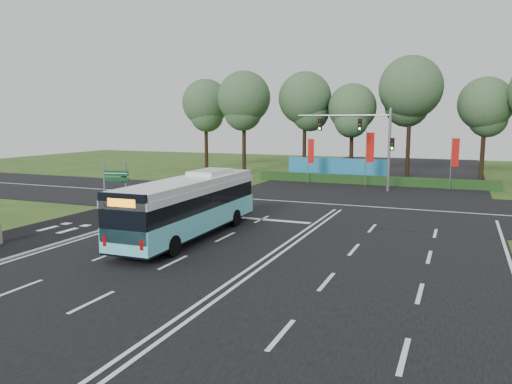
% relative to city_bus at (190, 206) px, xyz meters
% --- Properties ---
extents(ground, '(120.00, 120.00, 0.00)m').
position_rel_city_bus_xyz_m(ground, '(5.01, 0.58, -1.65)').
color(ground, '#2A4B19').
rests_on(ground, ground).
extents(road_main, '(20.00, 120.00, 0.04)m').
position_rel_city_bus_xyz_m(road_main, '(5.01, 0.58, -1.63)').
color(road_main, black).
rests_on(road_main, ground).
extents(road_cross, '(120.00, 14.00, 0.05)m').
position_rel_city_bus_xyz_m(road_cross, '(5.01, 12.58, -1.62)').
color(road_cross, black).
rests_on(road_cross, ground).
extents(bike_path, '(5.00, 18.00, 0.06)m').
position_rel_city_bus_xyz_m(bike_path, '(-7.49, -2.42, -1.62)').
color(bike_path, black).
rests_on(bike_path, ground).
extents(kerb_strip, '(0.25, 18.00, 0.12)m').
position_rel_city_bus_xyz_m(kerb_strip, '(-5.09, -2.42, -1.59)').
color(kerb_strip, gray).
rests_on(kerb_strip, ground).
extents(city_bus, '(2.66, 11.44, 3.27)m').
position_rel_city_bus_xyz_m(city_bus, '(0.00, 0.00, 0.00)').
color(city_bus, '#6BE7F7').
rests_on(city_bus, ground).
extents(pedestrian_signal, '(0.28, 0.42, 3.43)m').
position_rel_city_bus_xyz_m(pedestrian_signal, '(-6.67, 3.55, 0.23)').
color(pedestrian_signal, gray).
rests_on(pedestrian_signal, ground).
extents(street_sign, '(1.45, 0.38, 3.79)m').
position_rel_city_bus_xyz_m(street_sign, '(-4.97, -0.01, 0.75)').
color(street_sign, gray).
rests_on(street_sign, ground).
extents(banner_flag_left, '(0.63, 0.16, 4.33)m').
position_rel_city_bus_xyz_m(banner_flag_left, '(-0.67, 23.94, 1.18)').
color(banner_flag_left, gray).
rests_on(banner_flag_left, ground).
extents(banner_flag_mid, '(0.73, 0.19, 5.01)m').
position_rel_city_bus_xyz_m(banner_flag_mid, '(4.94, 23.42, 1.60)').
color(banner_flag_mid, gray).
rests_on(banner_flag_mid, ground).
extents(banner_flag_right, '(0.65, 0.26, 4.56)m').
position_rel_city_bus_xyz_m(banner_flag_right, '(12.07, 24.08, 1.33)').
color(banner_flag_right, gray).
rests_on(banner_flag_right, ground).
extents(traffic_light_gantry, '(8.41, 0.28, 7.00)m').
position_rel_city_bus_xyz_m(traffic_light_gantry, '(5.22, 21.08, 3.02)').
color(traffic_light_gantry, gray).
rests_on(traffic_light_gantry, ground).
extents(hedge, '(22.00, 1.20, 0.80)m').
position_rel_city_bus_xyz_m(hedge, '(5.01, 25.08, -1.25)').
color(hedge, '#193A15').
rests_on(hedge, ground).
extents(blue_hoarding, '(10.00, 0.30, 2.20)m').
position_rel_city_bus_xyz_m(blue_hoarding, '(1.01, 27.58, -0.55)').
color(blue_hoarding, '#217AB3').
rests_on(blue_hoarding, ground).
extents(eucalyptus_row, '(54.40, 9.42, 12.61)m').
position_rel_city_bus_xyz_m(eucalyptus_row, '(9.51, 31.71, 6.93)').
color(eucalyptus_row, black).
rests_on(eucalyptus_row, ground).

